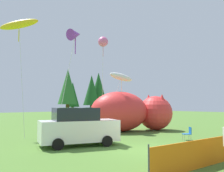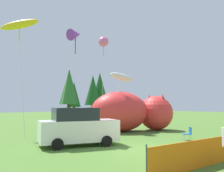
{
  "view_description": "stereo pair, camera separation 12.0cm",
  "coord_description": "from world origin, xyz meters",
  "px_view_note": "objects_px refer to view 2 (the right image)",
  "views": [
    {
      "loc": [
        -9.81,
        -8.07,
        2.31
      ],
      "look_at": [
        1.09,
        4.23,
        3.49
      ],
      "focal_mm": 40.0,
      "sensor_mm": 36.0,
      "label": 1
    },
    {
      "loc": [
        -9.72,
        -8.14,
        2.31
      ],
      "look_at": [
        1.09,
        4.23,
        3.49
      ],
      "focal_mm": 40.0,
      "sensor_mm": 36.0,
      "label": 2
    }
  ],
  "objects_px": {
    "kite_yellow_hero": "(20,25)",
    "kite_pink_octopus": "(103,42)",
    "parked_car": "(78,127)",
    "folding_chair": "(188,133)",
    "kite_purple_delta": "(75,35)",
    "kite_white_ghost": "(122,77)",
    "inflatable_cat": "(131,113)"
  },
  "relations": [
    {
      "from": "kite_pink_octopus",
      "to": "kite_purple_delta",
      "type": "xyz_separation_m",
      "value": [
        -4.79,
        -2.95,
        -0.88
      ]
    },
    {
      "from": "folding_chair",
      "to": "kite_yellow_hero",
      "type": "bearing_deg",
      "value": -11.12
    },
    {
      "from": "inflatable_cat",
      "to": "kite_purple_delta",
      "type": "bearing_deg",
      "value": -148.9
    },
    {
      "from": "parked_car",
      "to": "folding_chair",
      "type": "xyz_separation_m",
      "value": [
        6.37,
        -2.94,
        -0.54
      ]
    },
    {
      "from": "kite_white_ghost",
      "to": "kite_purple_delta",
      "type": "bearing_deg",
      "value": -159.56
    },
    {
      "from": "folding_chair",
      "to": "kite_purple_delta",
      "type": "bearing_deg",
      "value": -1.78
    },
    {
      "from": "kite_pink_octopus",
      "to": "kite_white_ghost",
      "type": "distance_m",
      "value": 3.51
    },
    {
      "from": "parked_car",
      "to": "kite_purple_delta",
      "type": "relative_size",
      "value": 0.62
    },
    {
      "from": "kite_purple_delta",
      "to": "kite_pink_octopus",
      "type": "bearing_deg",
      "value": 31.6
    },
    {
      "from": "folding_chair",
      "to": "kite_yellow_hero",
      "type": "relative_size",
      "value": 0.1
    },
    {
      "from": "kite_yellow_hero",
      "to": "kite_purple_delta",
      "type": "bearing_deg",
      "value": -65.77
    },
    {
      "from": "kite_pink_octopus",
      "to": "kite_white_ghost",
      "type": "relative_size",
      "value": 1.58
    },
    {
      "from": "parked_car",
      "to": "inflatable_cat",
      "type": "xyz_separation_m",
      "value": [
        7.47,
        3.22,
        0.52
      ]
    },
    {
      "from": "parked_car",
      "to": "kite_yellow_hero",
      "type": "height_order",
      "value": "kite_yellow_hero"
    },
    {
      "from": "inflatable_cat",
      "to": "kite_pink_octopus",
      "type": "height_order",
      "value": "kite_pink_octopus"
    },
    {
      "from": "inflatable_cat",
      "to": "kite_yellow_hero",
      "type": "distance_m",
      "value": 11.24
    },
    {
      "from": "folding_chair",
      "to": "kite_pink_octopus",
      "type": "height_order",
      "value": "kite_pink_octopus"
    },
    {
      "from": "parked_car",
      "to": "folding_chair",
      "type": "relative_size",
      "value": 5.47
    },
    {
      "from": "kite_yellow_hero",
      "to": "kite_white_ghost",
      "type": "bearing_deg",
      "value": -13.71
    },
    {
      "from": "folding_chair",
      "to": "inflatable_cat",
      "type": "xyz_separation_m",
      "value": [
        1.1,
        6.15,
        1.06
      ]
    },
    {
      "from": "parked_car",
      "to": "kite_yellow_hero",
      "type": "relative_size",
      "value": 0.52
    },
    {
      "from": "kite_pink_octopus",
      "to": "inflatable_cat",
      "type": "bearing_deg",
      "value": -45.87
    },
    {
      "from": "folding_chair",
      "to": "kite_yellow_hero",
      "type": "height_order",
      "value": "kite_yellow_hero"
    },
    {
      "from": "kite_pink_octopus",
      "to": "kite_white_ghost",
      "type": "xyz_separation_m",
      "value": [
        1.7,
        -0.53,
        -3.02
      ]
    },
    {
      "from": "kite_purple_delta",
      "to": "kite_white_ghost",
      "type": "xyz_separation_m",
      "value": [
        6.49,
        2.42,
        -2.15
      ]
    },
    {
      "from": "parked_car",
      "to": "kite_pink_octopus",
      "type": "bearing_deg",
      "value": 58.58
    },
    {
      "from": "folding_chair",
      "to": "kite_white_ghost",
      "type": "distance_m",
      "value": 8.53
    },
    {
      "from": "kite_purple_delta",
      "to": "folding_chair",
      "type": "bearing_deg",
      "value": -42.61
    },
    {
      "from": "folding_chair",
      "to": "inflatable_cat",
      "type": "bearing_deg",
      "value": -59.3
    },
    {
      "from": "kite_yellow_hero",
      "to": "kite_pink_octopus",
      "type": "distance_m",
      "value": 7.0
    },
    {
      "from": "kite_yellow_hero",
      "to": "kite_pink_octopus",
      "type": "relative_size",
      "value": 1.08
    },
    {
      "from": "kite_yellow_hero",
      "to": "folding_chair",
      "type": "bearing_deg",
      "value": -51.96
    }
  ]
}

